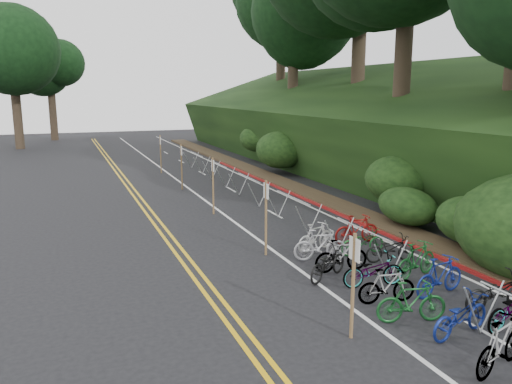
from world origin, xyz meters
TOP-DOWN VIEW (x-y plane):
  - ground at (0.00, 0.00)m, footprint 120.00×120.00m
  - road_markings at (0.63, 10.10)m, footprint 7.47×80.00m
  - red_curb at (5.70, 12.00)m, footprint 0.25×28.00m
  - embankment at (12.96, 19.04)m, footprint 14.30×48.14m
  - bike_racks_rest at (3.00, 13.00)m, footprint 1.14×23.00m
  - signpost_near at (0.17, -0.91)m, footprint 0.08×0.40m
  - signposts_rest at (0.60, 14.00)m, footprint 0.08×18.40m
  - bike_front at (1.43, 2.38)m, footprint 1.41×1.86m
  - bike_valet at (3.05, 0.81)m, footprint 3.22×9.89m

SIDE VIEW (x-z plane):
  - ground at x=0.00m, z-range 0.00..0.00m
  - road_markings at x=0.63m, z-range 0.00..0.01m
  - red_curb at x=5.70m, z-range 0.00..0.10m
  - bike_front at x=1.43m, z-range 0.00..0.94m
  - bike_valet at x=3.05m, z-range -0.05..1.04m
  - bike_racks_rest at x=3.00m, z-range 0.27..1.44m
  - signpost_near at x=0.17m, z-range 0.17..2.55m
  - signposts_rest at x=0.60m, z-range 0.18..2.68m
  - embankment at x=12.96m, z-range -1.99..7.12m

